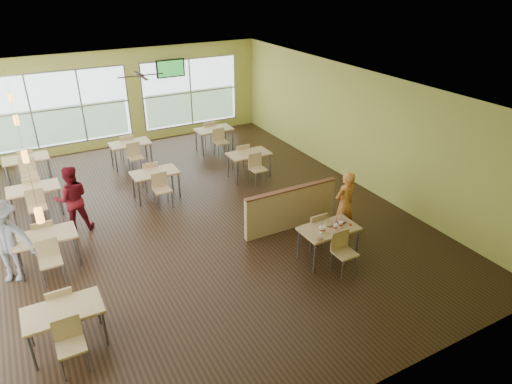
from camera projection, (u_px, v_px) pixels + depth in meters
room at (183, 159)px, 10.52m from camera, size 12.00×12.04×3.20m
window_bays at (46, 142)px, 11.86m from camera, size 9.24×10.24×2.38m
main_table at (329, 233)px, 9.45m from camera, size 1.22×1.52×0.87m
half_wall_divider at (291, 208)px, 10.64m from camera, size 2.40×0.14×1.04m
dining_tables at (125, 179)px, 11.85m from camera, size 6.92×8.72×0.87m
pendant_lights at (20, 138)px, 9.30m from camera, size 0.11×7.31×0.86m
ceiling_fan at (140, 75)px, 12.28m from camera, size 1.25×1.25×0.29m
tv_backwall at (170, 68)px, 15.55m from camera, size 1.00×0.07×0.60m
man_plaid at (345, 204)px, 10.25m from camera, size 0.62×0.44×1.57m
patron_maroon at (72, 199)px, 10.46m from camera, size 0.82×0.67×1.60m
patron_grey at (5, 242)px, 8.70m from camera, size 1.29×1.04×1.75m
cup_blue at (322, 229)px, 9.20m from camera, size 0.11×0.11×0.38m
cup_yellow at (323, 229)px, 9.21m from camera, size 0.10×0.10×0.37m
cup_red_near at (335, 227)px, 9.30m from camera, size 0.10×0.10×0.35m
cup_red_far at (341, 224)px, 9.40m from camera, size 0.09×0.09×0.34m
food_basket at (341, 221)px, 9.59m from camera, size 0.22×0.22×0.05m
ketchup_cup at (351, 225)px, 9.50m from camera, size 0.06×0.06×0.02m
wrapper_left at (319, 238)px, 9.01m from camera, size 0.19×0.18×0.04m
wrapper_mid at (329, 224)px, 9.49m from camera, size 0.28×0.27×0.06m
wrapper_right at (346, 231)px, 9.24m from camera, size 0.14×0.12×0.03m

